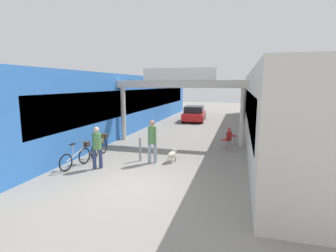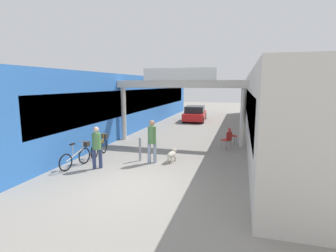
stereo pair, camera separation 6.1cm
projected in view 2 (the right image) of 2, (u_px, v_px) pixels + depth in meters
name	position (u px, v px, depth m)	size (l,w,h in m)	color
ground_plane	(134.00, 185.00, 8.47)	(80.00, 80.00, 0.00)	gray
storefront_left	(128.00, 102.00, 19.98)	(3.00, 26.00, 3.81)	blue
storefront_right	(270.00, 104.00, 17.26)	(3.00, 26.00, 3.81)	beige
arcade_sign_gateway	(180.00, 90.00, 14.12)	(7.40, 0.47, 4.07)	beige
pedestrian_with_dog	(152.00, 138.00, 10.70)	(0.46, 0.46, 1.79)	#8C9EB2
pedestrian_companion	(97.00, 145.00, 10.00)	(0.48, 0.48, 1.63)	navy
dog_on_leash	(172.00, 154.00, 10.94)	(0.36, 0.73, 0.53)	beige
bicycle_silver_nearest	(77.00, 156.00, 10.31)	(0.46, 1.68, 0.98)	black
bicycle_orange_second	(100.00, 146.00, 11.93)	(0.46, 1.69, 0.98)	black
bollard_post_metal	(140.00, 149.00, 11.09)	(0.10, 0.10, 1.01)	gray
cafe_chair_red_nearer	(227.00, 139.00, 13.01)	(0.56, 0.56, 0.89)	gray
cafe_chair_red_farther	(231.00, 134.00, 14.12)	(0.51, 0.51, 0.89)	gray
parked_car_red	(195.00, 114.00, 23.12)	(2.01, 4.10, 1.33)	red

